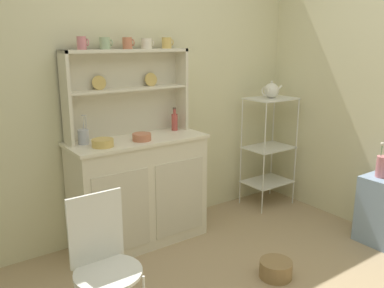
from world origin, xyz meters
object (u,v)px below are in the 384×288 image
(utensil_jar, at_px, (83,136))
(floor_basket, at_px, (276,269))
(hutch_cabinet, at_px, (139,190))
(bowl_mixing_large, at_px, (103,143))
(hutch_shelf_unit, at_px, (126,86))
(cup_rose_0, at_px, (82,43))
(wire_chair, at_px, (103,257))
(flower_vase, at_px, (382,165))
(porcelain_teapot, at_px, (271,90))
(bakers_rack, at_px, (269,142))
(jam_bottle, at_px, (175,121))

(utensil_jar, bearing_deg, floor_basket, -50.00)
(hutch_cabinet, bearing_deg, bowl_mixing_large, -167.09)
(hutch_shelf_unit, xyz_separation_m, cup_rose_0, (-0.35, -0.04, 0.33))
(wire_chair, xyz_separation_m, floor_basket, (1.23, -0.11, -0.46))
(utensil_jar, distance_m, flower_vase, 2.36)
(wire_chair, xyz_separation_m, porcelain_teapot, (2.15, 0.89, 0.64))
(floor_basket, xyz_separation_m, porcelain_teapot, (0.92, 1.00, 1.10))
(bakers_rack, relative_size, flower_vase, 3.45)
(hutch_shelf_unit, bearing_deg, utensil_jar, -168.03)
(floor_basket, height_order, flower_vase, flower_vase)
(floor_basket, height_order, utensil_jar, utensil_jar)
(floor_basket, xyz_separation_m, utensil_jar, (-0.93, 1.11, 0.88))
(bakers_rack, bearing_deg, bowl_mixing_large, -178.59)
(wire_chair, xyz_separation_m, bowl_mixing_large, (0.39, 0.84, 0.39))
(hutch_cabinet, height_order, floor_basket, hutch_cabinet)
(hutch_cabinet, height_order, utensil_jar, utensil_jar)
(jam_bottle, height_order, porcelain_teapot, porcelain_teapot)
(hutch_shelf_unit, xyz_separation_m, flower_vase, (1.60, -1.28, -0.62))
(bakers_rack, relative_size, bowl_mixing_large, 6.89)
(bowl_mixing_large, height_order, utensil_jar, utensil_jar)
(floor_basket, relative_size, flower_vase, 0.73)
(bakers_rack, distance_m, wire_chair, 2.33)
(hutch_cabinet, xyz_separation_m, flower_vase, (1.60, -1.12, 0.20))
(jam_bottle, xyz_separation_m, flower_vase, (1.20, -1.21, -0.30))
(hutch_shelf_unit, bearing_deg, cup_rose_0, -173.27)
(wire_chair, bearing_deg, hutch_shelf_unit, 39.93)
(bakers_rack, distance_m, porcelain_teapot, 0.51)
(hutch_shelf_unit, height_order, flower_vase, hutch_shelf_unit)
(jam_bottle, bearing_deg, utensil_jar, -179.43)
(bowl_mixing_large, relative_size, flower_vase, 0.50)
(cup_rose_0, bearing_deg, utensil_jar, -139.50)
(flower_vase, bearing_deg, jam_bottle, 134.81)
(porcelain_teapot, distance_m, flower_vase, 1.21)
(cup_rose_0, distance_m, bowl_mixing_large, 0.73)
(hutch_shelf_unit, height_order, floor_basket, hutch_shelf_unit)
(floor_basket, relative_size, jam_bottle, 1.18)
(hutch_cabinet, relative_size, utensil_jar, 5.00)
(jam_bottle, relative_size, utensil_jar, 0.89)
(porcelain_teapot, bearing_deg, bakers_rack, 0.00)
(hutch_cabinet, xyz_separation_m, hutch_shelf_unit, (0.00, 0.16, 0.83))
(hutch_shelf_unit, height_order, cup_rose_0, cup_rose_0)
(bakers_rack, bearing_deg, cup_rose_0, 175.15)
(floor_basket, relative_size, bowl_mixing_large, 1.46)
(porcelain_teapot, xyz_separation_m, flower_vase, (0.16, -1.09, -0.50))
(bakers_rack, xyz_separation_m, bowl_mixing_large, (-1.76, -0.04, 0.26))
(hutch_cabinet, bearing_deg, cup_rose_0, 160.89)
(cup_rose_0, distance_m, porcelain_teapot, 1.85)
(wire_chair, bearing_deg, floor_basket, -22.06)
(wire_chair, height_order, flower_vase, flower_vase)
(bakers_rack, bearing_deg, hutch_cabinet, 178.81)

